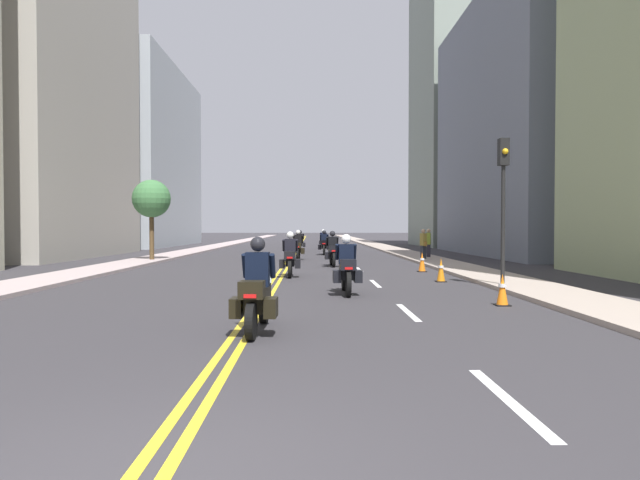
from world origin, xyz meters
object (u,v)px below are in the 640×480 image
object	(u,v)px
motorcycle_0	(257,295)
motorcycle_5	(324,245)
motorcycle_3	(333,252)
traffic_cone_2	(441,270)
motorcycle_6	(300,243)
traffic_cone_1	(502,290)
traffic_cone_0	(422,262)
motorcycle_2	(290,259)
motorcycle_7	(323,240)
motorcycle_4	(298,248)
street_tree_0	(151,199)
pedestrian_0	(423,245)
pedestrian_1	(429,243)
traffic_light_near	(503,184)
motorcycle_1	(346,270)

from	to	relation	value
motorcycle_0	motorcycle_5	bearing A→B (deg)	88.63
motorcycle_3	traffic_cone_2	size ratio (longest dim) A/B	2.79
motorcycle_6	traffic_cone_1	bearing A→B (deg)	-81.70
motorcycle_3	motorcycle_6	bearing A→B (deg)	94.01
motorcycle_0	traffic_cone_0	world-z (taller)	motorcycle_0
motorcycle_2	traffic_cone_0	distance (m)	5.71
motorcycle_2	motorcycle_7	bearing A→B (deg)	85.35
motorcycle_4	motorcycle_6	xyz separation A→B (m)	(-0.08, 10.81, -0.01)
motorcycle_4	street_tree_0	bearing A→B (deg)	-164.34
motorcycle_6	motorcycle_7	distance (m)	6.09
traffic_cone_2	pedestrian_0	bearing A→B (deg)	81.40
motorcycle_0	motorcycle_7	size ratio (longest dim) A/B	1.05
traffic_cone_2	pedestrian_1	bearing A→B (deg)	79.73
motorcycle_6	street_tree_0	xyz separation A→B (m)	(-7.55, -12.74, 2.63)
traffic_cone_0	traffic_cone_2	world-z (taller)	traffic_cone_0
motorcycle_5	traffic_light_near	size ratio (longest dim) A/B	0.49
pedestrian_1	street_tree_0	xyz separation A→B (m)	(-15.07, -2.21, 2.39)
motorcycle_1	motorcycle_3	xyz separation A→B (m)	(0.04, 10.70, 0.00)
motorcycle_3	pedestrian_1	distance (m)	8.15
motorcycle_5	traffic_light_near	world-z (taller)	traffic_light_near
motorcycle_2	traffic_cone_0	size ratio (longest dim) A/B	2.64
pedestrian_0	street_tree_0	xyz separation A→B (m)	(-14.38, -0.29, 2.39)
motorcycle_0	traffic_cone_0	bearing A→B (deg)	69.59
motorcycle_2	motorcycle_6	size ratio (longest dim) A/B	0.94
motorcycle_1	traffic_light_near	xyz separation A→B (m)	(4.75, 1.46, 2.41)
traffic_cone_0	traffic_light_near	size ratio (longest dim) A/B	0.18
traffic_cone_1	traffic_light_near	size ratio (longest dim) A/B	0.17
motorcycle_1	motorcycle_4	xyz separation A→B (m)	(-1.69, 16.26, -0.01)
motorcycle_3	street_tree_0	world-z (taller)	street_tree_0
traffic_cone_2	street_tree_0	xyz separation A→B (m)	(-12.67, 11.00, 2.88)
motorcycle_4	motorcycle_5	distance (m)	5.66
traffic_cone_0	motorcycle_2	bearing A→B (deg)	-157.66
motorcycle_0	motorcycle_1	size ratio (longest dim) A/B	1.00
motorcycle_2	motorcycle_3	bearing A→B (deg)	70.98
traffic_cone_0	traffic_light_near	distance (m)	6.71
pedestrian_1	motorcycle_3	bearing A→B (deg)	-27.79
motorcycle_7	traffic_cone_0	bearing A→B (deg)	-81.03
pedestrian_1	traffic_cone_1	bearing A→B (deg)	9.61
pedestrian_0	motorcycle_5	bearing A→B (deg)	-165.02
motorcycle_1	street_tree_0	bearing A→B (deg)	122.26
motorcycle_1	pedestrian_1	xyz separation A→B (m)	(5.74, 16.53, 0.22)
traffic_cone_0	street_tree_0	bearing A→B (deg)	152.05
traffic_cone_1	pedestrian_0	distance (m)	16.95
motorcycle_0	street_tree_0	size ratio (longest dim) A/B	0.52
pedestrian_1	street_tree_0	bearing A→B (deg)	-65.13
motorcycle_1	traffic_cone_1	world-z (taller)	motorcycle_1
motorcycle_4	motorcycle_7	size ratio (longest dim) A/B	1.04
motorcycle_2	motorcycle_4	distance (m)	10.94
motorcycle_7	traffic_cone_0	distance (m)	25.61
traffic_light_near	traffic_cone_1	bearing A→B (deg)	-109.24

